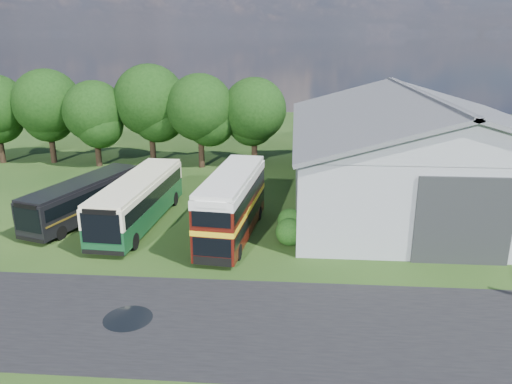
# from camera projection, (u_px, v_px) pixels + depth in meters

# --- Properties ---
(ground) EXTENTS (120.00, 120.00, 0.00)m
(ground) POSITION_uv_depth(u_px,v_px,m) (176.00, 288.00, 25.05)
(ground) COLOR #183310
(ground) RESTS_ON ground
(asphalt_road) EXTENTS (60.00, 8.00, 0.02)m
(asphalt_road) POSITION_uv_depth(u_px,v_px,m) (228.00, 323.00, 21.99)
(asphalt_road) COLOR black
(asphalt_road) RESTS_ON ground
(puddle) EXTENTS (2.20, 2.20, 0.01)m
(puddle) POSITION_uv_depth(u_px,v_px,m) (128.00, 319.00, 22.31)
(puddle) COLOR black
(puddle) RESTS_ON ground
(storage_shed) EXTENTS (18.80, 24.80, 8.15)m
(storage_shed) POSITION_uv_depth(u_px,v_px,m) (416.00, 145.00, 37.91)
(storage_shed) COLOR gray
(storage_shed) RESTS_ON ground
(tree_left_a) EXTENTS (6.46, 6.46, 9.12)m
(tree_left_a) POSITION_uv_depth(u_px,v_px,m) (47.00, 103.00, 47.88)
(tree_left_a) COLOR black
(tree_left_a) RESTS_ON ground
(tree_left_b) EXTENTS (5.78, 5.78, 8.16)m
(tree_left_b) POSITION_uv_depth(u_px,v_px,m) (94.00, 112.00, 46.75)
(tree_left_b) COLOR black
(tree_left_b) RESTS_ON ground
(tree_mid) EXTENTS (6.80, 6.80, 9.60)m
(tree_mid) POSITION_uv_depth(u_px,v_px,m) (150.00, 100.00, 47.35)
(tree_mid) COLOR black
(tree_mid) RESTS_ON ground
(tree_right_a) EXTENTS (6.26, 6.26, 8.83)m
(tree_right_a) POSITION_uv_depth(u_px,v_px,m) (200.00, 108.00, 46.18)
(tree_right_a) COLOR black
(tree_right_a) RESTS_ON ground
(tree_right_b) EXTENTS (5.98, 5.98, 8.45)m
(tree_right_b) POSITION_uv_depth(u_px,v_px,m) (254.00, 110.00, 46.66)
(tree_right_b) COLOR black
(tree_right_b) RESTS_ON ground
(shrub_front) EXTENTS (1.70, 1.70, 1.70)m
(shrub_front) POSITION_uv_depth(u_px,v_px,m) (289.00, 244.00, 30.35)
(shrub_front) COLOR #194714
(shrub_front) RESTS_ON ground
(shrub_mid) EXTENTS (1.60, 1.60, 1.60)m
(shrub_mid) POSITION_uv_depth(u_px,v_px,m) (290.00, 231.00, 32.25)
(shrub_mid) COLOR #194714
(shrub_mid) RESTS_ON ground
(bus_green_single) EXTENTS (3.39, 11.58, 3.15)m
(bus_green_single) POSITION_uv_depth(u_px,v_px,m) (138.00, 200.00, 32.99)
(bus_green_single) COLOR black
(bus_green_single) RESTS_ON ground
(bus_maroon_double) EXTENTS (3.47, 9.85, 4.15)m
(bus_maroon_double) POSITION_uv_depth(u_px,v_px,m) (232.00, 206.00, 30.78)
(bus_maroon_double) COLOR black
(bus_maroon_double) RESTS_ON ground
(bus_dark_single) EXTENTS (5.17, 10.19, 2.74)m
(bus_dark_single) POSITION_uv_depth(u_px,v_px,m) (84.00, 199.00, 33.99)
(bus_dark_single) COLOR black
(bus_dark_single) RESTS_ON ground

